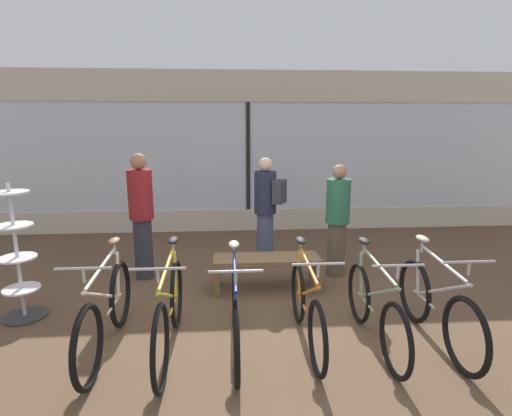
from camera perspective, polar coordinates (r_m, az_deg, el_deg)
The scene contains 13 objects.
ground_plane at distance 4.58m, azimuth 1.70°, elevation -16.61°, with size 24.00×24.00×0.00m, color brown.
shop_back_wall at distance 8.10m, azimuth -1.15°, elevation 8.11°, with size 12.00×0.08×3.20m.
bicycle_far_left at distance 4.26m, azimuth -20.59°, elevation -13.86°, with size 0.46×1.78×1.04m.
bicycle_left at distance 4.06m, azimuth -12.24°, elevation -14.38°, with size 0.46×1.82×1.05m.
bicycle_center_left at distance 4.03m, azimuth -2.97°, elevation -14.91°, with size 0.46×1.67×1.01m.
bicycle_center_right at distance 4.16m, azimuth 7.21°, elevation -13.97°, with size 0.46×1.66×1.02m.
bicycle_right at distance 4.28m, azimuth 16.58°, elevation -13.67°, with size 0.46×1.67×1.02m.
bicycle_far_right at distance 4.51m, azimuth 24.37°, elevation -12.75°, with size 0.46×1.69×1.04m.
accessory_rack at distance 5.25m, azimuth -30.83°, elevation -6.88°, with size 0.48×0.48×1.56m.
display_bench at distance 5.34m, azimuth 1.50°, elevation -7.84°, with size 1.40×0.44×0.46m.
customer_near_rack at distance 5.83m, azimuth -16.05°, elevation -0.77°, with size 0.40×0.40×1.80m.
customer_by_window at distance 6.20m, azimuth 1.47°, elevation 0.05°, with size 0.56×0.50×1.68m.
customer_mid_floor at distance 5.84m, azimuth 11.55°, elevation -1.49°, with size 0.38×0.38×1.63m.
Camera 1 is at (-0.42, -4.00, 2.20)m, focal length 28.00 mm.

